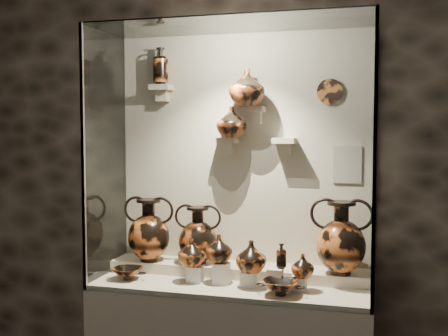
# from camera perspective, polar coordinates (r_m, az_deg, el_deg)

# --- Properties ---
(wall_back) EXTENTS (5.00, 0.02, 3.20)m
(wall_back) POSITION_cam_1_polar(r_m,az_deg,el_deg) (3.71, 2.05, 1.30)
(wall_back) COLOR black
(wall_back) RESTS_ON ground
(front_tier) EXTENTS (1.68, 0.58, 0.03)m
(front_tier) POSITION_cam_1_polar(r_m,az_deg,el_deg) (3.53, 0.78, -11.79)
(front_tier) COLOR beige
(front_tier) RESTS_ON plinth
(rear_tier) EXTENTS (1.70, 0.25, 0.10)m
(rear_tier) POSITION_cam_1_polar(r_m,az_deg,el_deg) (3.68, 1.49, -10.55)
(rear_tier) COLOR beige
(rear_tier) RESTS_ON plinth
(back_panel) EXTENTS (1.70, 0.03, 1.60)m
(back_panel) POSITION_cam_1_polar(r_m,az_deg,el_deg) (3.70, 2.03, 1.30)
(back_panel) COLOR #BEB499
(back_panel) RESTS_ON plinth
(glass_front) EXTENTS (1.70, 0.01, 1.60)m
(glass_front) POSITION_cam_1_polar(r_m,az_deg,el_deg) (3.11, -0.60, 0.80)
(glass_front) COLOR white
(glass_front) RESTS_ON plinth
(glass_left) EXTENTS (0.01, 0.60, 1.60)m
(glass_left) POSITION_cam_1_polar(r_m,az_deg,el_deg) (3.70, -11.97, 1.21)
(glass_left) COLOR white
(glass_left) RESTS_ON plinth
(glass_right) EXTENTS (0.01, 0.60, 1.60)m
(glass_right) POSITION_cam_1_polar(r_m,az_deg,el_deg) (3.29, 15.21, 0.82)
(glass_right) COLOR white
(glass_right) RESTS_ON plinth
(glass_top) EXTENTS (1.70, 0.60, 0.01)m
(glass_top) POSITION_cam_1_polar(r_m,az_deg,el_deg) (3.45, 0.80, 14.38)
(glass_top) COLOR white
(glass_top) RESTS_ON back_panel
(frame_post_left) EXTENTS (0.02, 0.02, 1.60)m
(frame_post_left) POSITION_cam_1_polar(r_m,az_deg,el_deg) (3.45, -14.11, 0.98)
(frame_post_left) COLOR gray
(frame_post_left) RESTS_ON plinth
(frame_post_right) EXTENTS (0.02, 0.02, 1.60)m
(frame_post_right) POSITION_cam_1_polar(r_m,az_deg,el_deg) (3.00, 15.06, 0.54)
(frame_post_right) COLOR gray
(frame_post_right) RESTS_ON plinth
(pedestal_a) EXTENTS (0.09, 0.09, 0.10)m
(pedestal_a) POSITION_cam_1_polar(r_m,az_deg,el_deg) (3.52, -2.96, -10.71)
(pedestal_a) COLOR silver
(pedestal_a) RESTS_ON front_tier
(pedestal_b) EXTENTS (0.09, 0.09, 0.13)m
(pedestal_b) POSITION_cam_1_polar(r_m,az_deg,el_deg) (3.47, -0.25, -10.68)
(pedestal_b) COLOR silver
(pedestal_b) RESTS_ON front_tier
(pedestal_c) EXTENTS (0.09, 0.09, 0.09)m
(pedestal_c) POSITION_cam_1_polar(r_m,az_deg,el_deg) (3.43, 2.54, -11.18)
(pedestal_c) COLOR silver
(pedestal_c) RESTS_ON front_tier
(pedestal_d) EXTENTS (0.09, 0.09, 0.12)m
(pedestal_d) POSITION_cam_1_polar(r_m,az_deg,el_deg) (3.40, 5.22, -11.09)
(pedestal_d) COLOR silver
(pedestal_d) RESTS_ON front_tier
(pedestal_e) EXTENTS (0.09, 0.09, 0.08)m
(pedestal_e) POSITION_cam_1_polar(r_m,az_deg,el_deg) (3.38, 7.59, -11.53)
(pedestal_e) COLOR silver
(pedestal_e) RESTS_ON front_tier
(bracket_ul) EXTENTS (0.14, 0.12, 0.04)m
(bracket_ul) POSITION_cam_1_polar(r_m,az_deg,el_deg) (3.80, -6.38, 8.13)
(bracket_ul) COLOR #BEB499
(bracket_ul) RESTS_ON back_panel
(bracket_ca) EXTENTS (0.14, 0.12, 0.04)m
(bracket_ca) POSITION_cam_1_polar(r_m,az_deg,el_deg) (3.65, 0.23, 2.83)
(bracket_ca) COLOR #BEB499
(bracket_ca) RESTS_ON back_panel
(bracket_cb) EXTENTS (0.10, 0.12, 0.04)m
(bracket_cb) POSITION_cam_1_polar(r_m,az_deg,el_deg) (3.61, 3.32, 5.99)
(bracket_cb) COLOR #BEB499
(bracket_cb) RESTS_ON back_panel
(bracket_cc) EXTENTS (0.14, 0.12, 0.04)m
(bracket_cc) POSITION_cam_1_polar(r_m,az_deg,el_deg) (3.57, 6.13, 2.78)
(bracket_cc) COLOR #BEB499
(bracket_cc) RESTS_ON back_panel
(amphora_left) EXTENTS (0.42, 0.42, 0.42)m
(amphora_left) POSITION_cam_1_polar(r_m,az_deg,el_deg) (3.76, -7.64, -6.23)
(amphora_left) COLOR #BF5B24
(amphora_left) RESTS_ON rear_tier
(amphora_mid) EXTENTS (0.37, 0.37, 0.37)m
(amphora_mid) POSITION_cam_1_polar(r_m,az_deg,el_deg) (3.67, -2.67, -6.81)
(amphora_mid) COLOR #97421A
(amphora_mid) RESTS_ON rear_tier
(amphora_right) EXTENTS (0.41, 0.41, 0.45)m
(amphora_right) POSITION_cam_1_polar(r_m,az_deg,el_deg) (3.46, 11.81, -6.94)
(amphora_right) COLOR #BF5B24
(amphora_right) RESTS_ON rear_tier
(jug_a) EXTENTS (0.20, 0.20, 0.17)m
(jug_a) POSITION_cam_1_polar(r_m,az_deg,el_deg) (3.49, -3.32, -8.54)
(jug_a) COLOR #BF5B24
(jug_a) RESTS_ON pedestal_a
(jug_b) EXTENTS (0.20, 0.20, 0.17)m
(jug_b) POSITION_cam_1_polar(r_m,az_deg,el_deg) (3.45, -0.51, -8.17)
(jug_b) COLOR #97421A
(jug_b) RESTS_ON pedestal_b
(jug_c) EXTENTS (0.24, 0.24, 0.19)m
(jug_c) POSITION_cam_1_polar(r_m,az_deg,el_deg) (3.38, 2.78, -8.96)
(jug_c) COLOR #BF5B24
(jug_c) RESTS_ON pedestal_c
(jug_e) EXTENTS (0.15, 0.15, 0.14)m
(jug_e) POSITION_cam_1_polar(r_m,az_deg,el_deg) (3.34, 8.01, -9.81)
(jug_e) COLOR #BF5B24
(jug_e) RESTS_ON pedestal_e
(lekythos_small) EXTENTS (0.09, 0.09, 0.17)m
(lekythos_small) POSITION_cam_1_polar(r_m,az_deg,el_deg) (3.37, 5.85, -8.70)
(lekythos_small) COLOR #97421A
(lekythos_small) RESTS_ON pedestal_d
(kylix_left) EXTENTS (0.28, 0.25, 0.09)m
(kylix_left) POSITION_cam_1_polar(r_m,az_deg,el_deg) (3.63, -9.75, -10.38)
(kylix_left) COLOR #97421A
(kylix_left) RESTS_ON front_tier
(kylix_right) EXTENTS (0.30, 0.26, 0.11)m
(kylix_right) POSITION_cam_1_polar(r_m,az_deg,el_deg) (3.27, 5.79, -11.82)
(kylix_right) COLOR #BF5B24
(kylix_right) RESTS_ON front_tier
(lekythos_tall) EXTENTS (0.12, 0.12, 0.28)m
(lekythos_tall) POSITION_cam_1_polar(r_m,az_deg,el_deg) (3.82, -6.45, 10.47)
(lekythos_tall) COLOR #BF5B24
(lekythos_tall) RESTS_ON bracket_ul
(ovoid_vase_a) EXTENTS (0.19, 0.19, 0.20)m
(ovoid_vase_a) POSITION_cam_1_polar(r_m,az_deg,el_deg) (3.59, 0.77, 4.69)
(ovoid_vase_a) COLOR #97421A
(ovoid_vase_a) RESTS_ON bracket_ca
(ovoid_vase_b) EXTENTS (0.28, 0.28, 0.24)m
(ovoid_vase_b) POSITION_cam_1_polar(r_m,az_deg,el_deg) (3.56, 2.35, 8.19)
(ovoid_vase_b) COLOR #97421A
(ovoid_vase_b) RESTS_ON bracket_cb
(wall_plate) EXTENTS (0.16, 0.02, 0.16)m
(wall_plate) POSITION_cam_1_polar(r_m,az_deg,el_deg) (3.59, 10.71, 7.64)
(wall_plate) COLOR #AF5D22
(wall_plate) RESTS_ON back_panel
(info_placard) EXTENTS (0.17, 0.01, 0.23)m
(info_placard) POSITION_cam_1_polar(r_m,az_deg,el_deg) (3.59, 12.43, 0.33)
(info_placard) COLOR beige
(info_placard) RESTS_ON back_panel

